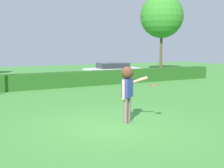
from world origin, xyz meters
TOP-DOWN VIEW (x-y plane):
  - ground_plane at (0.00, 0.00)m, footprint 60.00×60.00m
  - person at (0.52, 0.09)m, footprint 0.78×0.62m
  - frisbee at (1.23, -0.36)m, footprint 0.26×0.26m
  - hedge_row at (0.00, 9.22)m, footprint 26.44×0.90m
  - parked_car_white at (6.36, 11.58)m, footprint 4.40×2.28m
  - birch_tree at (14.40, 15.95)m, footprint 4.30×4.30m

SIDE VIEW (x-z plane):
  - ground_plane at x=0.00m, z-range 0.00..0.00m
  - hedge_row at x=0.00m, z-range 0.00..0.90m
  - parked_car_white at x=6.36m, z-range 0.06..1.31m
  - person at x=0.52m, z-range 0.30..2.11m
  - frisbee at x=1.23m, z-range 1.21..1.27m
  - birch_tree at x=14.40m, z-range 1.66..9.29m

